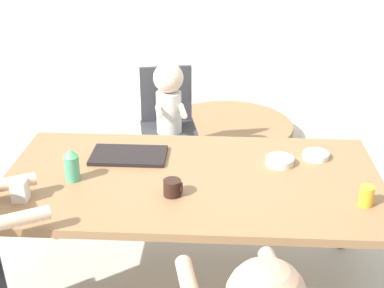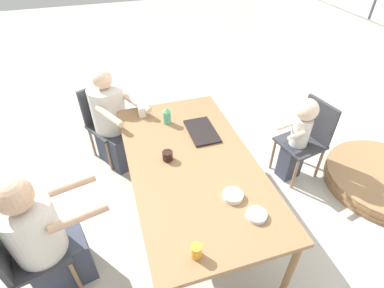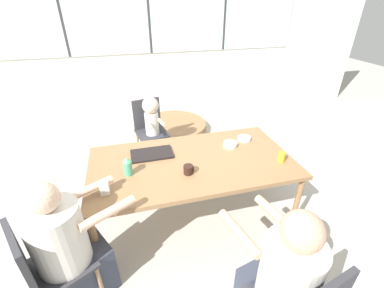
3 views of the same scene
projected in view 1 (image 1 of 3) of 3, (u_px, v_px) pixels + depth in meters
dining_table at (192, 186)px, 2.67m from camera, size 1.87×1.00×0.71m
chair_for_toddler at (167, 115)px, 3.94m from camera, size 0.47×0.47×0.84m
person_toddler at (169, 124)px, 3.81m from camera, size 0.25×0.37×0.94m
food_tray_dark at (129, 155)px, 2.84m from camera, size 0.40×0.24×0.02m
coffee_mug at (173, 188)px, 2.47m from camera, size 0.09×0.08×0.08m
sippy_cup at (72, 164)px, 2.58m from camera, size 0.08×0.08×0.17m
juice_glass at (366, 196)px, 2.39m from camera, size 0.07×0.07×0.09m
milk_carton_small at (20, 190)px, 2.42m from camera, size 0.07×0.07×0.10m
bowl_white_shallow at (316, 155)px, 2.83m from camera, size 0.14×0.14×0.03m
bowl_cereal at (280, 161)px, 2.76m from camera, size 0.15×0.15×0.04m
folded_table_stack at (227, 131)px, 4.73m from camera, size 1.15×1.15×0.15m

